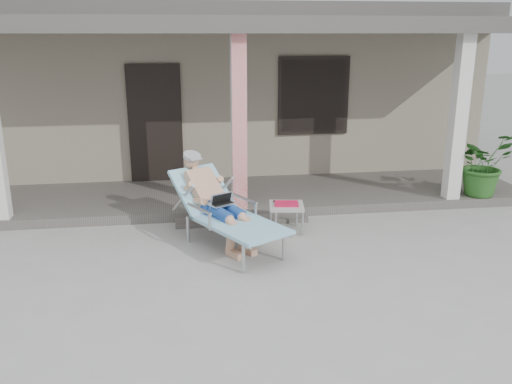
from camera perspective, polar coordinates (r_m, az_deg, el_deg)
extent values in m
plane|color=#9E9E99|center=(6.53, 0.49, -8.67)|extent=(60.00, 60.00, 0.00)
cube|color=gray|center=(12.44, -4.16, 10.54)|extent=(10.00, 5.00, 3.00)
cube|color=#474442|center=(12.38, -4.33, 18.16)|extent=(10.40, 5.40, 0.30)
cube|color=black|center=(9.94, -10.55, 7.08)|extent=(0.95, 0.06, 2.10)
cube|color=black|center=(10.19, 6.08, 10.04)|extent=(1.20, 0.06, 1.30)
cube|color=black|center=(10.19, 6.08, 10.03)|extent=(1.32, 0.05, 1.42)
cube|color=#605B56|center=(9.29, -2.34, -0.44)|extent=(10.00, 2.00, 0.15)
cube|color=red|center=(8.15, -1.82, 7.14)|extent=(0.22, 0.22, 2.61)
cube|color=silver|center=(9.22, 20.51, 7.21)|extent=(0.22, 0.22, 2.61)
cube|color=#474442|center=(8.89, -2.56, 17.13)|extent=(10.00, 2.30, 0.24)
cube|color=#605B56|center=(8.21, -1.49, -3.00)|extent=(2.00, 0.30, 0.07)
cylinder|color=#B7B7BC|center=(6.48, -1.32, -7.05)|extent=(0.04, 0.04, 0.38)
cylinder|color=#B7B7BC|center=(6.85, 2.94, -5.75)|extent=(0.04, 0.04, 0.38)
cylinder|color=#B7B7BC|center=(7.47, -7.18, -3.92)|extent=(0.04, 0.04, 0.38)
cylinder|color=#B7B7BC|center=(7.79, -3.19, -2.95)|extent=(0.04, 0.04, 0.38)
cube|color=#B7B7BC|center=(6.93, -1.54, -3.66)|extent=(1.16, 1.39, 0.03)
cube|color=#93E4E2|center=(6.92, -1.55, -3.46)|extent=(1.26, 1.47, 0.04)
cube|color=#B7B7BC|center=(7.57, -5.61, -0.09)|extent=(0.84, 0.82, 0.50)
cube|color=#93E4E2|center=(7.56, -5.62, 0.16)|extent=(0.96, 0.93, 0.56)
cylinder|color=#A2A2A5|center=(7.69, -6.88, 3.84)|extent=(0.34, 0.34, 0.13)
cube|color=silver|center=(7.21, -3.63, -1.23)|extent=(0.41, 0.37, 0.24)
cube|color=#ADADA8|center=(7.76, 3.23, -1.48)|extent=(0.55, 0.55, 0.04)
cylinder|color=#B7B7BC|center=(7.61, 2.07, -3.44)|extent=(0.03, 0.03, 0.37)
cylinder|color=#B7B7BC|center=(7.69, 4.91, -3.28)|extent=(0.03, 0.03, 0.37)
cylinder|color=#B7B7BC|center=(7.97, 1.57, -2.50)|extent=(0.03, 0.03, 0.37)
cylinder|color=#B7B7BC|center=(8.05, 4.29, -2.37)|extent=(0.03, 0.03, 0.37)
cube|color=#CA153F|center=(7.75, 3.24, -1.24)|extent=(0.37, 0.30, 0.03)
cube|color=black|center=(7.87, 3.05, -1.00)|extent=(0.34, 0.07, 0.03)
imported|color=#26591E|center=(9.73, 22.76, 2.78)|extent=(1.19, 1.12, 1.07)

